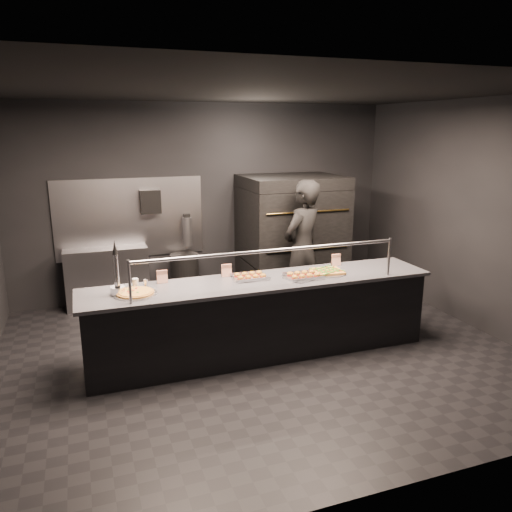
# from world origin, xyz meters

# --- Properties ---
(room) EXTENTS (6.04, 6.00, 3.00)m
(room) POSITION_xyz_m (-0.02, 0.05, 1.50)
(room) COLOR black
(room) RESTS_ON ground
(service_counter) EXTENTS (4.10, 0.78, 1.37)m
(service_counter) POSITION_xyz_m (0.00, -0.00, 0.46)
(service_counter) COLOR black
(service_counter) RESTS_ON ground
(pizza_oven) EXTENTS (1.50, 1.23, 1.91)m
(pizza_oven) POSITION_xyz_m (1.20, 1.90, 0.97)
(pizza_oven) COLOR black
(pizza_oven) RESTS_ON ground
(prep_shelf) EXTENTS (1.20, 0.35, 0.90)m
(prep_shelf) POSITION_xyz_m (-1.60, 2.32, 0.45)
(prep_shelf) COLOR #99999E
(prep_shelf) RESTS_ON ground
(towel_dispenser) EXTENTS (0.30, 0.20, 0.35)m
(towel_dispenser) POSITION_xyz_m (-0.90, 2.39, 1.55)
(towel_dispenser) COLOR black
(towel_dispenser) RESTS_ON room
(fire_extinguisher) EXTENTS (0.14, 0.14, 0.51)m
(fire_extinguisher) POSITION_xyz_m (-0.35, 2.40, 1.06)
(fire_extinguisher) COLOR #B2B2B7
(fire_extinguisher) RESTS_ON room
(beer_tap) EXTENTS (0.15, 0.22, 0.59)m
(beer_tap) POSITION_xyz_m (-1.60, 0.02, 1.09)
(beer_tap) COLOR silver
(beer_tap) RESTS_ON service_counter
(round_pizza) EXTENTS (0.45, 0.45, 0.03)m
(round_pizza) POSITION_xyz_m (-1.43, -0.03, 0.94)
(round_pizza) COLOR silver
(round_pizza) RESTS_ON service_counter
(slider_tray_a) EXTENTS (0.43, 0.34, 0.06)m
(slider_tray_a) POSITION_xyz_m (-0.10, 0.11, 0.94)
(slider_tray_a) COLOR silver
(slider_tray_a) RESTS_ON service_counter
(slider_tray_b) EXTENTS (0.50, 0.43, 0.07)m
(slider_tray_b) POSITION_xyz_m (0.50, -0.07, 0.95)
(slider_tray_b) COLOR silver
(slider_tray_b) RESTS_ON service_counter
(square_pizza) EXTENTS (0.45, 0.45, 0.05)m
(square_pizza) POSITION_xyz_m (0.85, 0.01, 0.94)
(square_pizza) COLOR silver
(square_pizza) RESTS_ON service_counter
(condiment_jar) EXTENTS (0.17, 0.07, 0.11)m
(condiment_jar) POSITION_xyz_m (-1.37, 0.18, 0.97)
(condiment_jar) COLOR silver
(condiment_jar) RESTS_ON service_counter
(tent_cards) EXTENTS (2.33, 0.04, 0.15)m
(tent_cards) POSITION_xyz_m (-0.10, 0.28, 1.00)
(tent_cards) COLOR white
(tent_cards) RESTS_ON service_counter
(trash_bin) EXTENTS (0.44, 0.44, 0.73)m
(trash_bin) POSITION_xyz_m (-0.45, 2.22, 0.37)
(trash_bin) COLOR black
(trash_bin) RESTS_ON ground
(worker) EXTENTS (0.85, 0.76, 1.94)m
(worker) POSITION_xyz_m (1.00, 1.04, 0.97)
(worker) COLOR black
(worker) RESTS_ON ground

